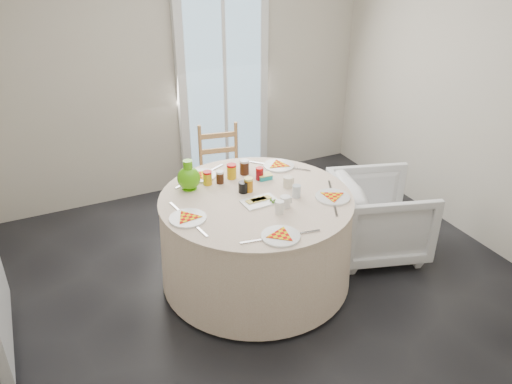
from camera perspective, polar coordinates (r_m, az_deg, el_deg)
name	(u,v)px	position (r m, az deg, el deg)	size (l,w,h in m)	color
floor	(273,286)	(4.10, 1.97, -10.63)	(4.00, 4.00, 0.00)	black
wall_back	(184,69)	(5.21, -8.22, 13.77)	(4.00, 0.02, 2.60)	#BCB5A3
wall_right	(488,97)	(4.67, 24.97, 9.81)	(0.02, 4.00, 2.60)	#BCB5A3
glass_door	(224,89)	(5.36, -3.72, 11.62)	(1.00, 0.08, 2.10)	silver
table	(256,239)	(3.96, 0.00, -5.44)	(1.51, 1.51, 0.77)	beige
wooden_chair	(222,173)	(4.80, -3.86, 2.16)	(0.41, 0.39, 0.92)	#B07454
armchair	(379,212)	(4.42, 13.87, -2.29)	(0.75, 0.70, 0.77)	silver
place_settings	(256,196)	(3.76, 0.00, -0.40)	(1.41, 1.41, 0.03)	silver
jar_cluster	(233,175)	(3.96, -2.68, 1.95)	(0.47, 0.23, 0.14)	#B16D23
butter_tub	(265,176)	(4.02, 1.01, 1.84)	(0.11, 0.08, 0.04)	teal
green_pitcher	(189,176)	(3.87, -7.71, 1.87)	(0.18, 0.18, 0.23)	#49AA0B
cheese_platter	(260,201)	(3.68, 0.44, -1.00)	(0.26, 0.17, 0.03)	white
mugs_glasses	(271,188)	(3.78, 1.78, 0.47)	(0.57, 0.57, 0.10)	#A8A7A7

